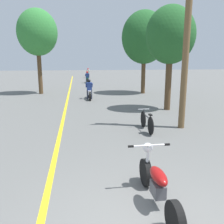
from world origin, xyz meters
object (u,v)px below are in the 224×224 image
at_px(roadside_tree_right_far, 144,38).
at_px(motorcycle_rider_far, 88,74).
at_px(motorcycle_rider_mid, 87,78).
at_px(roadside_tree_right_near, 171,36).
at_px(utility_pole, 187,31).
at_px(roadside_tree_left, 37,33).
at_px(bicycle_parked, 147,122).
at_px(motorcycle_foreground, 157,184).
at_px(motorcycle_rider_lead, 89,92).

xyz_separation_m(roadside_tree_right_far, motorcycle_rider_far, (-3.51, 17.67, -3.75)).
bearing_deg(motorcycle_rider_mid, roadside_tree_right_near, -77.38).
bearing_deg(utility_pole, roadside_tree_right_far, 83.04).
bearing_deg(roadside_tree_left, motorcycle_rider_far, 74.85).
height_order(roadside_tree_right_far, bicycle_parked, roadside_tree_right_far).
height_order(utility_pole, motorcycle_foreground, utility_pole).
distance_m(utility_pole, motorcycle_rider_lead, 8.78).
relative_size(motorcycle_rider_lead, motorcycle_rider_mid, 0.97).
relative_size(roadside_tree_left, motorcycle_rider_lead, 3.26).
height_order(utility_pole, bicycle_parked, utility_pole).
height_order(roadside_tree_right_near, motorcycle_rider_mid, roadside_tree_right_near).
height_order(roadside_tree_left, motorcycle_rider_far, roadside_tree_left).
bearing_deg(roadside_tree_right_near, motorcycle_foreground, -112.46).
relative_size(roadside_tree_right_far, motorcycle_rider_mid, 3.11).
relative_size(roadside_tree_left, motorcycle_rider_far, 2.99).
height_order(utility_pole, roadside_tree_right_near, utility_pole).
height_order(roadside_tree_right_far, motorcycle_foreground, roadside_tree_right_far).
bearing_deg(roadside_tree_right_far, utility_pole, -96.96).
bearing_deg(utility_pole, roadside_tree_right_near, 77.73).
relative_size(roadside_tree_right_near, motorcycle_rider_lead, 2.72).
xyz_separation_m(motorcycle_foreground, motorcycle_rider_mid, (-0.16, 23.97, 0.10)).
relative_size(roadside_tree_right_near, roadside_tree_left, 0.83).
bearing_deg(roadside_tree_right_near, motorcycle_rider_mid, 102.62).
distance_m(roadside_tree_right_near, motorcycle_rider_lead, 6.60).
xyz_separation_m(utility_pole, roadside_tree_right_near, (0.74, 3.41, 0.18)).
bearing_deg(bicycle_parked, roadside_tree_left, 116.16).
relative_size(utility_pole, motorcycle_foreground, 3.33).
height_order(motorcycle_foreground, bicycle_parked, motorcycle_foreground).
relative_size(motorcycle_foreground, bicycle_parked, 1.32).
xyz_separation_m(utility_pole, motorcycle_rider_mid, (-2.80, 19.22, -3.11)).
bearing_deg(motorcycle_rider_lead, roadside_tree_right_near, -46.51).
height_order(motorcycle_rider_lead, motorcycle_rider_mid, motorcycle_rider_mid).
relative_size(roadside_tree_right_near, roadside_tree_right_far, 0.84).
xyz_separation_m(roadside_tree_left, motorcycle_rider_lead, (3.65, -3.19, -4.10)).
height_order(motorcycle_rider_mid, motorcycle_rider_far, motorcycle_rider_far).
height_order(roadside_tree_right_far, motorcycle_rider_lead, roadside_tree_right_far).
distance_m(utility_pole, motorcycle_rider_far, 27.74).
distance_m(utility_pole, motorcycle_foreground, 6.31).
bearing_deg(bicycle_parked, roadside_tree_right_near, 58.55).
distance_m(roadside_tree_right_far, motorcycle_rider_mid, 10.89).
bearing_deg(roadside_tree_right_far, motorcycle_rider_far, 101.22).
relative_size(motorcycle_rider_lead, bicycle_parked, 1.21).
xyz_separation_m(utility_pole, motorcycle_rider_lead, (-3.19, 7.56, -3.12)).
bearing_deg(motorcycle_rider_lead, bicycle_parked, -77.43).
height_order(motorcycle_rider_lead, motorcycle_rider_far, motorcycle_rider_far).
xyz_separation_m(motorcycle_rider_mid, motorcycle_rider_far, (0.49, 8.26, 0.01)).
distance_m(roadside_tree_right_near, motorcycle_foreground, 9.47).
bearing_deg(motorcycle_foreground, utility_pole, 61.01).
xyz_separation_m(roadside_tree_right_far, motorcycle_rider_lead, (-4.39, -2.25, -3.78)).
height_order(roadside_tree_right_near, bicycle_parked, roadside_tree_right_near).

